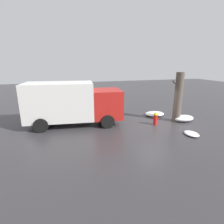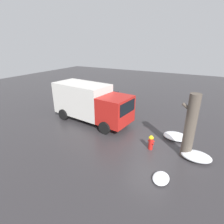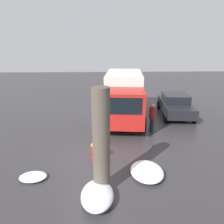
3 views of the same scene
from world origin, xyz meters
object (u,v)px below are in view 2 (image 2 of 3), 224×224
object	(u,v)px
tree_trunk	(190,126)
delivery_truck	(90,102)
fire_hydrant	(151,142)
pedestrian	(124,110)
parked_car	(107,99)

from	to	relation	value
tree_trunk	delivery_truck	xyz separation A→B (m)	(7.42, -1.40, -0.21)
fire_hydrant	pedestrian	world-z (taller)	pedestrian
pedestrian	parked_car	world-z (taller)	pedestrian
fire_hydrant	parked_car	bearing A→B (deg)	82.52
pedestrian	tree_trunk	bearing A→B (deg)	-98.98
delivery_truck	parked_car	bearing A→B (deg)	-164.43
fire_hydrant	tree_trunk	bearing A→B (deg)	-46.81
fire_hydrant	delivery_truck	xyz separation A→B (m)	(5.51, -1.72, 1.14)
tree_trunk	parked_car	bearing A→B (deg)	-32.27
parked_car	fire_hydrant	bearing A→B (deg)	53.91
pedestrian	parked_car	xyz separation A→B (m)	(2.88, -2.25, -0.14)
delivery_truck	fire_hydrant	bearing A→B (deg)	78.79
tree_trunk	pedestrian	distance (m)	5.96
fire_hydrant	pedestrian	xyz separation A→B (m)	(3.25, -3.14, 0.42)
fire_hydrant	pedestrian	size ratio (longest dim) A/B	0.56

